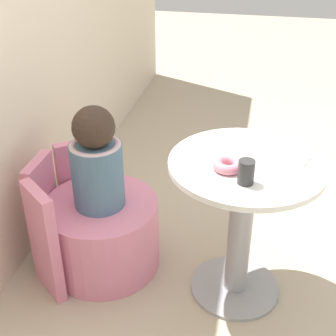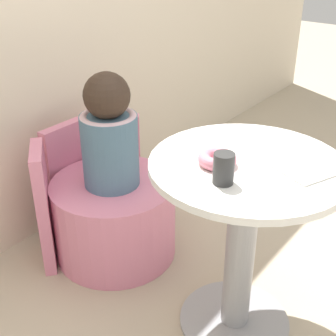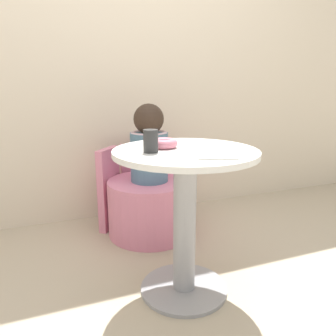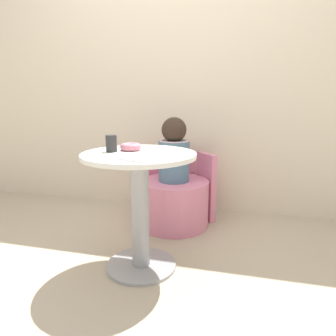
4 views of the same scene
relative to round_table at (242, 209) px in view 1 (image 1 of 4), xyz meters
name	(u,v)px [view 1 (image 1 of 4)]	position (x,y,z in m)	size (l,w,h in m)	color
ground_plane	(237,296)	(-0.05, -0.02, -0.46)	(12.00, 12.00, 0.00)	#B7A88E
round_table	(242,209)	(0.00, 0.00, 0.00)	(0.64, 0.64, 0.70)	#99999E
tub_chair	(103,234)	(0.05, 0.67, -0.28)	(0.55, 0.55, 0.37)	pink
booth_backrest	(57,212)	(0.05, 0.90, -0.18)	(0.65, 0.24, 0.56)	pink
child_figure	(97,161)	(0.05, 0.67, 0.13)	(0.24, 0.24, 0.50)	slate
donut	(228,165)	(-0.08, 0.07, 0.26)	(0.12, 0.12, 0.04)	pink
cup	(246,172)	(-0.16, 0.00, 0.28)	(0.06, 0.06, 0.10)	#2D2D2D
paper_napkin	(288,159)	(0.06, -0.16, 0.24)	(0.20, 0.20, 0.01)	silver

